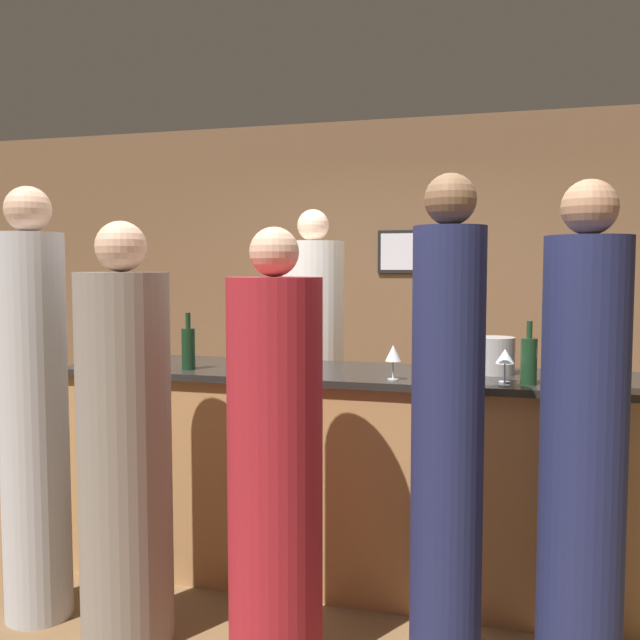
{
  "coord_description": "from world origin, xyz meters",
  "views": [
    {
      "loc": [
        0.88,
        -3.52,
        1.62
      ],
      "look_at": [
        -0.15,
        0.1,
        1.35
      ],
      "focal_mm": 40.0,
      "sensor_mm": 36.0,
      "label": 1
    }
  ],
  "objects_px": {
    "bartender": "(313,380)",
    "wine_bottle_0": "(188,348)",
    "guest_4": "(583,453)",
    "ice_bucket": "(495,356)",
    "guest_1": "(34,417)",
    "guest_3": "(125,450)",
    "guest_2": "(447,442)",
    "guest_0": "(275,466)",
    "wine_bottle_1": "(529,360)"
  },
  "relations": [
    {
      "from": "guest_1",
      "to": "wine_bottle_0",
      "type": "bearing_deg",
      "value": 51.08
    },
    {
      "from": "guest_0",
      "to": "guest_3",
      "type": "distance_m",
      "value": 0.69
    },
    {
      "from": "wine_bottle_1",
      "to": "guest_3",
      "type": "bearing_deg",
      "value": -158.75
    },
    {
      "from": "guest_3",
      "to": "ice_bucket",
      "type": "relative_size",
      "value": 9.32
    },
    {
      "from": "guest_0",
      "to": "guest_1",
      "type": "height_order",
      "value": "guest_1"
    },
    {
      "from": "guest_2",
      "to": "wine_bottle_1",
      "type": "height_order",
      "value": "guest_2"
    },
    {
      "from": "guest_1",
      "to": "wine_bottle_1",
      "type": "xyz_separation_m",
      "value": [
        2.18,
        0.58,
        0.27
      ]
    },
    {
      "from": "bartender",
      "to": "wine_bottle_0",
      "type": "height_order",
      "value": "bartender"
    },
    {
      "from": "wine_bottle_0",
      "to": "wine_bottle_1",
      "type": "bearing_deg",
      "value": -0.55
    },
    {
      "from": "guest_1",
      "to": "wine_bottle_0",
      "type": "distance_m",
      "value": 0.82
    },
    {
      "from": "bartender",
      "to": "ice_bucket",
      "type": "relative_size",
      "value": 10.15
    },
    {
      "from": "guest_1",
      "to": "wine_bottle_1",
      "type": "relative_size",
      "value": 6.89
    },
    {
      "from": "guest_4",
      "to": "ice_bucket",
      "type": "relative_size",
      "value": 9.99
    },
    {
      "from": "guest_3",
      "to": "wine_bottle_0",
      "type": "xyz_separation_m",
      "value": [
        -0.02,
        0.67,
        0.37
      ]
    },
    {
      "from": "guest_4",
      "to": "wine_bottle_1",
      "type": "bearing_deg",
      "value": 112.57
    },
    {
      "from": "guest_1",
      "to": "ice_bucket",
      "type": "relative_size",
      "value": 10.18
    },
    {
      "from": "bartender",
      "to": "guest_4",
      "type": "distance_m",
      "value": 2.05
    },
    {
      "from": "guest_2",
      "to": "ice_bucket",
      "type": "relative_size",
      "value": 10.15
    },
    {
      "from": "guest_2",
      "to": "wine_bottle_1",
      "type": "relative_size",
      "value": 6.87
    },
    {
      "from": "guest_1",
      "to": "wine_bottle_1",
      "type": "distance_m",
      "value": 2.27
    },
    {
      "from": "wine_bottle_1",
      "to": "ice_bucket",
      "type": "relative_size",
      "value": 1.48
    },
    {
      "from": "wine_bottle_0",
      "to": "wine_bottle_1",
      "type": "height_order",
      "value": "wine_bottle_0"
    },
    {
      "from": "guest_4",
      "to": "wine_bottle_1",
      "type": "height_order",
      "value": "guest_4"
    },
    {
      "from": "guest_3",
      "to": "guest_4",
      "type": "bearing_deg",
      "value": 5.08
    },
    {
      "from": "guest_3",
      "to": "guest_4",
      "type": "height_order",
      "value": "guest_4"
    },
    {
      "from": "guest_1",
      "to": "guest_4",
      "type": "bearing_deg",
      "value": 2.42
    },
    {
      "from": "guest_0",
      "to": "guest_4",
      "type": "relative_size",
      "value": 0.91
    },
    {
      "from": "guest_3",
      "to": "ice_bucket",
      "type": "height_order",
      "value": "guest_3"
    },
    {
      "from": "bartender",
      "to": "guest_4",
      "type": "xyz_separation_m",
      "value": [
        1.49,
        -1.41,
        -0.0
      ]
    },
    {
      "from": "guest_1",
      "to": "guest_2",
      "type": "bearing_deg",
      "value": 0.9
    },
    {
      "from": "guest_2",
      "to": "guest_3",
      "type": "distance_m",
      "value": 1.37
    },
    {
      "from": "wine_bottle_0",
      "to": "guest_3",
      "type": "bearing_deg",
      "value": -87.96
    },
    {
      "from": "guest_2",
      "to": "ice_bucket",
      "type": "bearing_deg",
      "value": 80.22
    },
    {
      "from": "wine_bottle_0",
      "to": "ice_bucket",
      "type": "height_order",
      "value": "wine_bottle_0"
    },
    {
      "from": "guest_4",
      "to": "ice_bucket",
      "type": "distance_m",
      "value": 0.9
    },
    {
      "from": "wine_bottle_0",
      "to": "ice_bucket",
      "type": "relative_size",
      "value": 1.51
    },
    {
      "from": "guest_3",
      "to": "ice_bucket",
      "type": "bearing_deg",
      "value": 31.9
    },
    {
      "from": "guest_1",
      "to": "guest_0",
      "type": "bearing_deg",
      "value": -3.27
    },
    {
      "from": "guest_2",
      "to": "guest_4",
      "type": "distance_m",
      "value": 0.51
    },
    {
      "from": "ice_bucket",
      "to": "guest_2",
      "type": "bearing_deg",
      "value": -99.78
    },
    {
      "from": "guest_3",
      "to": "ice_bucket",
      "type": "xyz_separation_m",
      "value": [
        1.51,
        0.94,
        0.35
      ]
    },
    {
      "from": "wine_bottle_1",
      "to": "guest_1",
      "type": "bearing_deg",
      "value": -165.0
    },
    {
      "from": "bartender",
      "to": "guest_4",
      "type": "height_order",
      "value": "bartender"
    },
    {
      "from": "guest_1",
      "to": "wine_bottle_0",
      "type": "height_order",
      "value": "guest_1"
    },
    {
      "from": "guest_0",
      "to": "wine_bottle_0",
      "type": "height_order",
      "value": "guest_0"
    },
    {
      "from": "guest_0",
      "to": "guest_4",
      "type": "height_order",
      "value": "guest_4"
    },
    {
      "from": "bartender",
      "to": "guest_2",
      "type": "relative_size",
      "value": 1.0
    },
    {
      "from": "guest_0",
      "to": "wine_bottle_0",
      "type": "distance_m",
      "value": 1.05
    },
    {
      "from": "wine_bottle_0",
      "to": "wine_bottle_1",
      "type": "relative_size",
      "value": 1.02
    },
    {
      "from": "guest_0",
      "to": "guest_2",
      "type": "relative_size",
      "value": 0.9
    }
  ]
}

